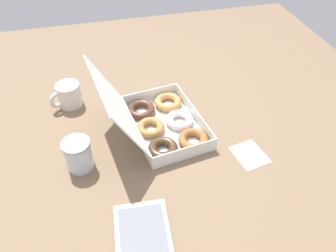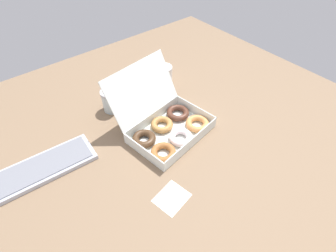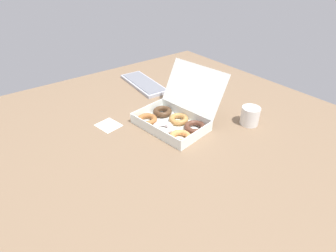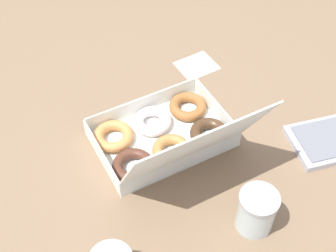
{
  "view_description": "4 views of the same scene",
  "coord_description": "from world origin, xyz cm",
  "views": [
    {
      "loc": [
        -85.66,
        22.24,
        79.94
      ],
      "look_at": [
        -4.25,
        2.31,
        2.62
      ],
      "focal_mm": 35.0,
      "sensor_mm": 36.0,
      "label": 1
    },
    {
      "loc": [
        -52.06,
        -56.89,
        81.91
      ],
      "look_at": [
        -3.14,
        3.4,
        4.98
      ],
      "focal_mm": 28.0,
      "sensor_mm": 36.0,
      "label": 2
    },
    {
      "loc": [
        82.72,
        -63.83,
        70.21
      ],
      "look_at": [
        -0.23,
        -0.32,
        2.29
      ],
      "focal_mm": 28.0,
      "sensor_mm": 36.0,
      "label": 3
    },
    {
      "loc": [
        22.93,
        76.73,
        92.59
      ],
      "look_at": [
        -4.29,
        0.92,
        2.49
      ],
      "focal_mm": 50.0,
      "sensor_mm": 36.0,
      "label": 4
    }
  ],
  "objects": [
    {
      "name": "glass_jar",
      "position": [
        -13.1,
        32.87,
        5.29
      ],
      "size": [
        8.71,
        8.71,
        10.48
      ],
      "color": "silver",
      "rests_on": "ground_plane"
    },
    {
      "name": "ground_plane",
      "position": [
        0.0,
        0.0,
        -1.0
      ],
      "size": [
        180.0,
        180.0,
        2.0
      ],
      "primitive_type": "cube",
      "color": "#81664C"
    },
    {
      "name": "coffee_mug",
      "position": [
        19.5,
        35.45,
        4.66
      ],
      "size": [
        8.93,
        12.05,
        9.08
      ],
      "color": "white",
      "rests_on": "ground_plane"
    },
    {
      "name": "paper_napkin",
      "position": [
        -21.39,
        -21.15,
        0.07
      ],
      "size": [
        12.77,
        11.43,
        0.15
      ],
      "primitive_type": "cube",
      "rotation": [
        0.0,
        0.0,
        0.19
      ],
      "color": "white",
      "rests_on": "ground_plane"
    },
    {
      "name": "donut_box",
      "position": [
        -2.28,
        4.58,
        3.34
      ],
      "size": [
        38.76,
        37.83,
        25.47
      ],
      "color": "white",
      "rests_on": "ground_plane"
    }
  ]
}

